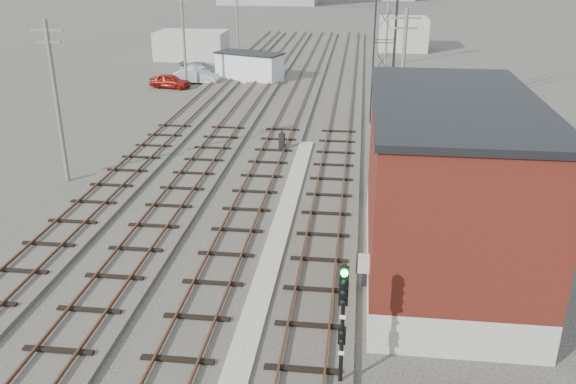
% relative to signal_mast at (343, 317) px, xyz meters
% --- Properties ---
extents(ground, '(320.00, 320.00, 0.00)m').
position_rel_signal_mast_xyz_m(ground, '(-3.70, 55.76, -2.49)').
color(ground, '#282621').
rests_on(ground, ground).
extents(track_right, '(3.20, 90.00, 0.39)m').
position_rel_signal_mast_xyz_m(track_right, '(-1.20, 34.76, -2.39)').
color(track_right, '#332D28').
rests_on(track_right, ground).
extents(track_mid_right, '(3.20, 90.00, 0.39)m').
position_rel_signal_mast_xyz_m(track_mid_right, '(-5.20, 34.76, -2.39)').
color(track_mid_right, '#332D28').
rests_on(track_mid_right, ground).
extents(track_mid_left, '(3.20, 90.00, 0.39)m').
position_rel_signal_mast_xyz_m(track_mid_left, '(-9.20, 34.76, -2.39)').
color(track_mid_left, '#332D28').
rests_on(track_mid_left, ground).
extents(track_left, '(3.20, 90.00, 0.39)m').
position_rel_signal_mast_xyz_m(track_left, '(-13.20, 34.76, -2.39)').
color(track_left, '#332D28').
rests_on(track_left, ground).
extents(platform_curb, '(0.90, 28.00, 0.26)m').
position_rel_signal_mast_xyz_m(platform_curb, '(-3.20, 9.76, -2.36)').
color(platform_curb, gray).
rests_on(platform_curb, ground).
extents(brick_building, '(6.54, 12.20, 7.22)m').
position_rel_signal_mast_xyz_m(brick_building, '(3.80, 7.75, 1.14)').
color(brick_building, gray).
rests_on(brick_building, ground).
extents(lattice_tower, '(1.60, 1.60, 15.00)m').
position_rel_signal_mast_xyz_m(lattice_tower, '(1.80, 30.76, 5.01)').
color(lattice_tower, black).
rests_on(lattice_tower, ground).
extents(utility_pole_left_a, '(1.80, 0.24, 9.00)m').
position_rel_signal_mast_xyz_m(utility_pole_left_a, '(-16.20, 15.76, 2.30)').
color(utility_pole_left_a, '#595147').
rests_on(utility_pole_left_a, ground).
extents(utility_pole_left_b, '(1.80, 0.24, 9.00)m').
position_rel_signal_mast_xyz_m(utility_pole_left_b, '(-16.20, 40.76, 2.30)').
color(utility_pole_left_b, '#595147').
rests_on(utility_pole_left_b, ground).
extents(utility_pole_left_c, '(1.80, 0.24, 9.00)m').
position_rel_signal_mast_xyz_m(utility_pole_left_c, '(-16.20, 65.76, 2.30)').
color(utility_pole_left_c, '#595147').
rests_on(utility_pole_left_c, ground).
extents(utility_pole_right_a, '(1.80, 0.24, 9.00)m').
position_rel_signal_mast_xyz_m(utility_pole_right_a, '(2.80, 23.76, 2.30)').
color(utility_pole_right_a, '#595147').
rests_on(utility_pole_right_a, ground).
extents(utility_pole_right_b, '(1.80, 0.24, 9.00)m').
position_rel_signal_mast_xyz_m(utility_pole_right_b, '(2.80, 53.76, 2.30)').
color(utility_pole_right_b, '#595147').
rests_on(utility_pole_right_b, ground).
extents(shed_left, '(8.00, 5.00, 3.20)m').
position_rel_signal_mast_xyz_m(shed_left, '(-19.70, 55.76, -0.89)').
color(shed_left, gray).
rests_on(shed_left, ground).
extents(shed_right, '(6.00, 6.00, 4.00)m').
position_rel_signal_mast_xyz_m(shed_right, '(5.30, 65.76, -0.49)').
color(shed_right, gray).
rests_on(shed_right, ground).
extents(signal_mast, '(0.40, 0.42, 4.21)m').
position_rel_signal_mast_xyz_m(signal_mast, '(0.00, 0.00, 0.00)').
color(signal_mast, gray).
rests_on(signal_mast, ground).
extents(switch_stand, '(0.40, 0.40, 1.48)m').
position_rel_signal_mast_xyz_m(switch_stand, '(-4.70, 22.44, -1.80)').
color(switch_stand, black).
rests_on(switch_stand, ground).
extents(site_trailer, '(7.16, 4.93, 2.77)m').
position_rel_signal_mast_xyz_m(site_trailer, '(-10.77, 44.34, -1.10)').
color(site_trailer, silver).
rests_on(site_trailer, ground).
extents(car_red, '(4.08, 2.20, 1.32)m').
position_rel_signal_mast_xyz_m(car_red, '(-17.60, 40.12, -1.84)').
color(car_red, maroon).
rests_on(car_red, ground).
extents(car_silver, '(4.51, 1.94, 1.44)m').
position_rel_signal_mast_xyz_m(car_silver, '(-15.68, 42.50, -1.77)').
color(car_silver, '#B1B5BA').
rests_on(car_silver, ground).
extents(car_grey, '(4.98, 2.60, 1.38)m').
position_rel_signal_mast_xyz_m(car_grey, '(-16.07, 46.09, -1.81)').
color(car_grey, slate).
rests_on(car_grey, ground).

